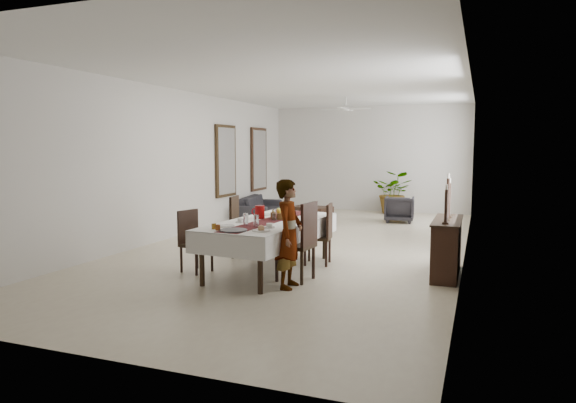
{
  "coord_description": "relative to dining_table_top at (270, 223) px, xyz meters",
  "views": [
    {
      "loc": [
        3.23,
        -9.66,
        1.94
      ],
      "look_at": [
        0.23,
        -1.71,
        1.05
      ],
      "focal_mm": 32.0,
      "sensor_mm": 36.0,
      "label": 1
    }
  ],
  "objects": [
    {
      "name": "floor",
      "position": [
        -0.15,
        2.3,
        -0.76
      ],
      "size": [
        6.0,
        12.0,
        0.0
      ],
      "primitive_type": "cube",
      "color": "beige",
      "rests_on": "ground"
    },
    {
      "name": "ceiling",
      "position": [
        -0.15,
        2.3,
        2.44
      ],
      "size": [
        6.0,
        12.0,
        0.02
      ],
      "primitive_type": "cube",
      "color": "silver",
      "rests_on": "wall_back"
    },
    {
      "name": "wall_back",
      "position": [
        -0.15,
        8.3,
        0.84
      ],
      "size": [
        6.0,
        0.02,
        3.2
      ],
      "primitive_type": "cube",
      "color": "silver",
      "rests_on": "floor"
    },
    {
      "name": "wall_front",
      "position": [
        -0.15,
        -3.7,
        0.84
      ],
      "size": [
        6.0,
        0.02,
        3.2
      ],
      "primitive_type": "cube",
      "color": "silver",
      "rests_on": "floor"
    },
    {
      "name": "wall_left",
      "position": [
        -3.15,
        2.3,
        0.84
      ],
      "size": [
        0.02,
        12.0,
        3.2
      ],
      "primitive_type": "cube",
      "color": "silver",
      "rests_on": "floor"
    },
    {
      "name": "wall_right",
      "position": [
        2.85,
        2.3,
        0.84
      ],
      "size": [
        0.02,
        12.0,
        3.2
      ],
      "primitive_type": "cube",
      "color": "silver",
      "rests_on": "floor"
    },
    {
      "name": "dining_table_top",
      "position": [
        0.0,
        0.0,
        0.0
      ],
      "size": [
        1.24,
        2.6,
        0.05
      ],
      "primitive_type": "cube",
      "rotation": [
        0.0,
        0.0,
        -0.07
      ],
      "color": "black",
      "rests_on": "table_leg_fl"
    },
    {
      "name": "table_leg_fl",
      "position": [
        -0.55,
        -1.16,
        -0.4
      ],
      "size": [
        0.08,
        0.08,
        0.74
      ],
      "primitive_type": "cylinder",
      "rotation": [
        0.0,
        0.0,
        -0.07
      ],
      "color": "black",
      "rests_on": "floor"
    },
    {
      "name": "table_leg_fr",
      "position": [
        0.37,
        -1.23,
        -0.4
      ],
      "size": [
        0.08,
        0.08,
        0.74
      ],
      "primitive_type": "cylinder",
      "rotation": [
        0.0,
        0.0,
        -0.07
      ],
      "color": "black",
      "rests_on": "floor"
    },
    {
      "name": "table_leg_bl",
      "position": [
        -0.37,
        1.23,
        -0.4
      ],
      "size": [
        0.08,
        0.08,
        0.74
      ],
      "primitive_type": "cylinder",
      "rotation": [
        0.0,
        0.0,
        -0.07
      ],
      "color": "black",
      "rests_on": "floor"
    },
    {
      "name": "table_leg_br",
      "position": [
        0.55,
        1.16,
        -0.4
      ],
      "size": [
        0.08,
        0.08,
        0.74
      ],
      "primitive_type": "cylinder",
      "rotation": [
        0.0,
        0.0,
        -0.07
      ],
      "color": "black",
      "rests_on": "floor"
    },
    {
      "name": "tablecloth_top",
      "position": [
        0.0,
        0.0,
        0.03
      ],
      "size": [
        1.44,
        2.8,
        0.01
      ],
      "primitive_type": "cube",
      "rotation": [
        0.0,
        0.0,
        -0.07
      ],
      "color": "white",
      "rests_on": "dining_table_top"
    },
    {
      "name": "tablecloth_drape_left",
      "position": [
        -0.61,
        0.05,
        -0.12
      ],
      "size": [
        0.21,
        2.71,
        0.32
      ],
      "primitive_type": "cube",
      "rotation": [
        0.0,
        0.0,
        -0.07
      ],
      "color": "white",
      "rests_on": "dining_table_top"
    },
    {
      "name": "tablecloth_drape_right",
      "position": [
        0.61,
        -0.05,
        -0.12
      ],
      "size": [
        0.21,
        2.71,
        0.32
      ],
      "primitive_type": "cube",
      "rotation": [
        0.0,
        0.0,
        -0.07
      ],
      "color": "white",
      "rests_on": "dining_table_top"
    },
    {
      "name": "tablecloth_drape_near",
      "position": [
        -0.1,
        -1.35,
        -0.12
      ],
      "size": [
        1.24,
        0.1,
        0.32
      ],
      "primitive_type": "cube",
      "rotation": [
        0.0,
        0.0,
        -0.07
      ],
      "color": "silver",
      "rests_on": "dining_table_top"
    },
    {
      "name": "tablecloth_drape_far",
      "position": [
        0.1,
        1.35,
        -0.12
      ],
      "size": [
        1.24,
        0.1,
        0.32
      ],
      "primitive_type": "cube",
      "rotation": [
        0.0,
        0.0,
        -0.07
      ],
      "color": "white",
      "rests_on": "dining_table_top"
    },
    {
      "name": "table_runner",
      "position": [
        0.0,
        0.0,
        0.04
      ],
      "size": [
        0.56,
        2.65,
        0.0
      ],
      "primitive_type": "cube",
      "rotation": [
        0.0,
        0.0,
        -0.07
      ],
      "color": "#5C1A1D",
      "rests_on": "tablecloth_top"
    },
    {
      "name": "red_pitcher",
      "position": [
        -0.25,
        0.18,
        0.14
      ],
      "size": [
        0.17,
        0.17,
        0.21
      ],
      "primitive_type": "cylinder",
      "rotation": [
        0.0,
        0.0,
        -0.07
      ],
      "color": "maroon",
      "rests_on": "tablecloth_top"
    },
    {
      "name": "pitcher_handle",
      "position": [
        -0.34,
        0.18,
        0.14
      ],
      "size": [
        0.13,
        0.03,
        0.13
      ],
      "primitive_type": "torus",
      "rotation": [
        1.57,
        0.0,
        -0.07
      ],
      "color": "maroon",
      "rests_on": "red_pitcher"
    },
    {
      "name": "wine_glass_near",
      "position": [
        0.08,
        -0.69,
        0.13
      ],
      "size": [
        0.07,
        0.07,
        0.18
      ],
      "primitive_type": "cylinder",
      "color": "silver",
      "rests_on": "tablecloth_top"
    },
    {
      "name": "wine_glass_mid",
      "position": [
        -0.15,
        -0.57,
        0.13
      ],
      "size": [
        0.07,
        0.07,
        0.18
      ],
      "primitive_type": "cylinder",
      "color": "white",
      "rests_on": "tablecloth_top"
    },
    {
      "name": "wine_glass_far",
      "position": [
        0.06,
        0.05,
        0.13
      ],
      "size": [
        0.07,
        0.07,
        0.18
      ],
      "primitive_type": "cylinder",
      "color": "silver",
      "rests_on": "tablecloth_top"
    },
    {
      "name": "teacup_right",
      "position": [
        0.27,
        -0.65,
        0.07
      ],
      "size": [
        0.09,
        0.09,
        0.06
      ],
      "primitive_type": "cylinder",
      "color": "white",
      "rests_on": "saucer_right"
    },
    {
      "name": "saucer_right",
      "position": [
        0.27,
        -0.65,
        0.04
      ],
      "size": [
        0.16,
        0.16,
        0.01
      ],
      "primitive_type": "cylinder",
      "color": "silver",
      "rests_on": "tablecloth_top"
    },
    {
      "name": "teacup_left",
      "position": [
        -0.34,
        -0.34,
        0.07
      ],
      "size": [
        0.09,
        0.09,
        0.06
      ],
      "primitive_type": "cylinder",
      "color": "silver",
      "rests_on": "saucer_left"
    },
    {
      "name": "saucer_left",
      "position": [
        -0.34,
        -0.34,
        0.04
      ],
      "size": [
        0.16,
        0.16,
        0.01
      ],
      "primitive_type": "cylinder",
      "color": "silver",
      "rests_on": "tablecloth_top"
    },
    {
      "name": "plate_near_right",
      "position": [
        0.28,
        -0.97,
        0.05
      ],
      "size": [
        0.25,
        0.25,
        0.02
      ],
      "primitive_type": "cylinder",
      "color": "silver",
      "rests_on": "tablecloth_top"
    },
    {
      "name": "bread_near_right",
      "position": [
        0.28,
        -0.97,
        0.07
      ],
      "size": [
        0.09,
        0.09,
        0.09
      ],
      "primitive_type": "sphere",
      "color": "tan",
      "rests_on": "plate_near_right"
    },
    {
      "name": "plate_near_left",
      "position": [
        -0.37,
        -0.76,
        0.05
      ],
      "size": [
        0.25,
        0.25,
        0.02
      ],
      "primitive_type": "cylinder",
      "color": "silver",
      "rests_on": "tablecloth_top"
    },
    {
      "name": "plate_far_left",
      "position": [
        -0.29,
        0.6,
        0.05
      ],
      "size": [
        0.25,
        0.25,
        0.02
      ],
      "primitive_type": "cylinder",
      "color": "white",
      "rests_on": "tablecloth_top"
    },
    {
      "name": "serving_tray",
      "position": [
        -0.08,
        -1.1,
        0.05
      ],
      "size": [
        0.38,
        0.38,
        0.02
      ],
      "primitive_type": "cylinder",
      "color": "#414146",
      "rests_on": "tablecloth_top"
    },
    {
      "name": "jam_jar_a",
      "position": [
        -0.32,
        -1.12,
        0.08
      ],
      "size": [
        0.07,
        0.07,
        0.08
      ],
      "primitive_type": "cylinder",
      "color": "brown",
      "rests_on": "tablecloth_top"
    },
    {
      "name": "jam_jar_b",
      "position": [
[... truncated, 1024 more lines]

